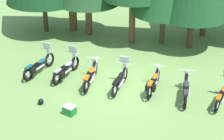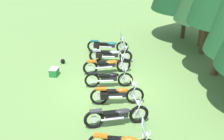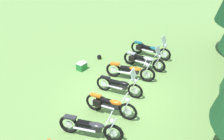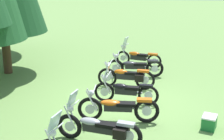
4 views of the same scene
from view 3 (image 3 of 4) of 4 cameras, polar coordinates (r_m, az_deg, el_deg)
The scene contains 9 objects.
ground_plane at distance 12.15m, azimuth 1.67°, elevation -5.32°, with size 80.00×80.00×0.00m, color #6B934C.
motorcycle_0 at distance 15.48m, azimuth 7.85°, elevation 4.27°, with size 0.93×2.36×1.37m.
motorcycle_1 at distance 14.24m, azimuth 6.56°, elevation 2.07°, with size 0.93×2.30×1.36m.
motorcycle_2 at distance 13.15m, azimuth 3.86°, elevation -0.18°, with size 0.71×2.42×1.02m.
motorcycle_3 at distance 12.00m, azimuth 1.64°, elevation -3.17°, with size 0.73×2.19×1.36m.
motorcycle_4 at distance 10.81m, azimuth -0.46°, elevation -7.21°, with size 0.72×2.19×1.03m.
motorcycle_5 at distance 9.83m, azimuth -4.41°, elevation -11.73°, with size 0.78×2.39×1.02m.
picnic_cooler at distance 14.18m, azimuth -6.29°, elevation 0.80°, with size 0.58×0.52×0.39m.
dropped_helmet at distance 15.23m, azimuth -2.66°, elevation 2.72°, with size 0.25×0.25×0.25m, color black.
Camera 3 is at (9.75, 2.45, 6.82)m, focal length 44.12 mm.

